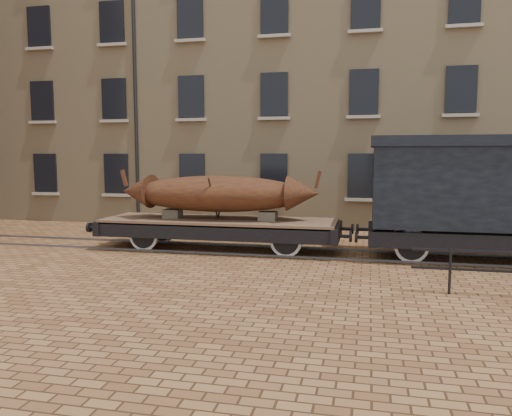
# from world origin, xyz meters

# --- Properties ---
(ground) EXTENTS (90.00, 90.00, 0.00)m
(ground) POSITION_xyz_m (0.00, 0.00, 0.00)
(ground) COLOR brown
(warehouse_cream) EXTENTS (40.00, 10.19, 14.00)m
(warehouse_cream) POSITION_xyz_m (3.00, 9.99, 7.00)
(warehouse_cream) COLOR tan
(warehouse_cream) RESTS_ON ground
(rail_track) EXTENTS (30.00, 1.52, 0.06)m
(rail_track) POSITION_xyz_m (0.00, 0.00, 0.03)
(rail_track) COLOR #59595E
(rail_track) RESTS_ON ground
(flatcar_wagon) EXTENTS (8.29, 2.25, 1.25)m
(flatcar_wagon) POSITION_xyz_m (-3.31, -0.00, 0.78)
(flatcar_wagon) COLOR brown
(flatcar_wagon) RESTS_ON ground
(iron_boat) EXTENTS (6.46, 2.00, 1.55)m
(iron_boat) POSITION_xyz_m (-3.36, 0.00, 1.78)
(iron_boat) COLOR #582D14
(iron_boat) RESTS_ON flatcar_wagon
(goods_van) EXTENTS (6.80, 2.48, 3.52)m
(goods_van) POSITION_xyz_m (4.31, 0.00, 2.20)
(goods_van) COLOR black
(goods_van) RESTS_ON ground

